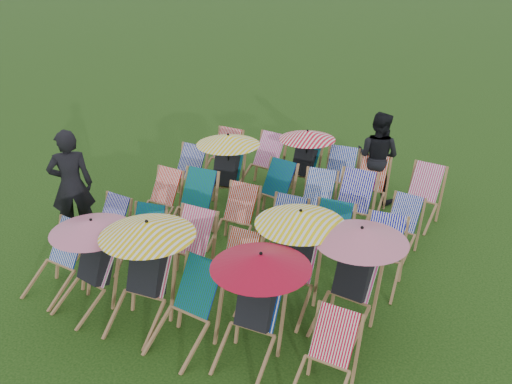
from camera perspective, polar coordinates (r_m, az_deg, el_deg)
The scene contains 33 objects.
ground at distance 9.06m, azimuth -0.24°, elevation -6.17°, with size 100.00×100.00×0.00m, color #12330B.
deckchair_0 at distance 8.43m, azimuth -19.47°, elevation -6.56°, with size 0.69×0.91×0.94m.
deckchair_1 at distance 7.83m, azimuth -16.44°, elevation -6.83°, with size 1.09×1.16×1.29m.
deckchair_2 at distance 7.34m, azimuth -11.25°, elevation -7.88°, with size 1.20×1.27×1.42m.
deckchair_3 at distance 7.02m, azimuth -7.18°, elevation -11.64°, with size 0.76×0.99×1.01m.
deckchair_4 at distance 6.66m, azimuth -0.28°, elevation -11.33°, with size 1.16×1.21×1.37m.
deckchair_5 at distance 6.41m, azimuth 6.91°, elevation -16.40°, with size 0.61×0.83×0.88m.
deckchair_6 at distance 9.13m, azimuth -15.02°, elevation -3.65°, with size 0.65×0.86×0.89m.
deckchair_7 at distance 8.67m, azimuth -11.42°, elevation -4.84°, with size 0.72×0.90×0.89m.
deckchair_8 at distance 8.18m, azimuth -7.22°, elevation -5.94°, with size 0.67×0.94×1.01m.
deckchair_9 at distance 7.85m, azimuth -2.38°, elevation -7.77°, with size 0.59×0.82×0.87m.
deckchair_10 at distance 7.51m, azimuth 3.70°, elevation -6.68°, with size 1.18×1.24×1.40m.
deckchair_11 at distance 7.25m, azimuth 9.49°, elevation -8.35°, with size 1.16×1.23×1.38m.
deckchair_12 at distance 9.88m, azimuth -9.81°, elevation -0.82°, with size 0.64×0.87×0.91m.
deckchair_13 at distance 9.46m, azimuth -6.57°, elevation -1.44°, with size 0.72×0.97×1.02m.
deckchair_14 at distance 9.11m, azimuth -2.23°, elevation -2.69°, with size 0.63×0.87×0.93m.
deckchair_15 at distance 8.66m, azimuth 2.48°, elevation -4.18°, with size 0.64×0.88×0.94m.
deckchair_16 at distance 8.46m, azimuth 7.03°, elevation -4.97°, with size 0.68×0.93×0.98m.
deckchair_17 at distance 8.28m, azimuth 12.30°, elevation -6.21°, with size 0.69×0.92×0.95m.
deckchair_18 at distance 10.73m, azimuth -7.29°, elevation 1.62°, with size 0.66×0.91×0.98m.
deckchair_19 at distance 10.31m, azimuth -3.20°, elevation 2.19°, with size 1.15×1.23×1.36m.
deckchair_20 at distance 9.93m, azimuth 1.38°, elevation -0.11°, with size 0.78×0.99×0.98m.
deckchair_21 at distance 9.68m, azimuth 5.87°, elevation -1.07°, with size 0.68×0.90×0.93m.
deckchair_22 at distance 9.47m, azimuth 9.36°, elevation -1.56°, with size 0.69×0.96×1.03m.
deckchair_23 at distance 9.21m, azimuth 14.07°, elevation -3.43°, with size 0.65×0.84×0.85m.
deckchair_24 at distance 11.62m, azimuth -3.55°, elevation 3.59°, with size 0.66×0.91×0.97m.
deckchair_25 at distance 11.14m, azimuth 0.50°, elevation 2.86°, with size 0.81×1.03×1.03m.
deckchair_26 at distance 10.86m, azimuth 4.62°, elevation 3.05°, with size 1.06×1.12×1.26m.
deckchair_27 at distance 10.61m, azimuth 8.10°, elevation 1.32°, with size 0.72×0.96×0.98m.
deckchair_28 at distance 10.43m, azimuth 11.15°, elevation 0.54°, with size 0.64×0.88×0.94m.
deckchair_29 at distance 10.22m, azimuth 16.06°, elevation -0.43°, with size 0.73×0.95×0.96m.
person_left at distance 9.59m, azimuth -17.99°, elevation 0.63°, with size 0.68×0.45×1.88m, color black.
person_rear at distance 10.77m, azimuth 12.07°, elevation 3.47°, with size 0.83×0.65×1.71m, color black.
Camera 1 is at (3.68, -6.87, 4.62)m, focal length 40.00 mm.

